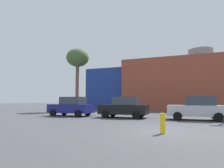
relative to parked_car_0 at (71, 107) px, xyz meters
name	(u,v)px	position (x,y,z in m)	size (l,w,h in m)	color
ground_plane	(161,131)	(9.52, -6.84, -0.94)	(200.00, 200.00, 0.00)	#47474C
building_backdrop	(202,86)	(13.19, 19.32, 3.08)	(38.52, 11.80, 10.27)	#9E4733
parked_car_0	(71,107)	(0.00, 0.00, 0.00)	(4.37, 2.14, 1.89)	navy
parked_car_1	(124,107)	(5.51, 0.00, -0.02)	(4.30, 2.11, 1.86)	black
parked_car_2	(197,108)	(11.53, 0.00, -0.01)	(4.34, 2.13, 1.88)	silver
bare_tree_0	(78,59)	(-4.23, 8.06, 6.73)	(3.32, 3.32, 9.23)	brown
bollard_yellow_0	(163,123)	(9.70, -7.56, -0.47)	(0.24, 0.24, 0.94)	yellow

